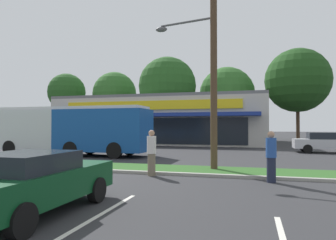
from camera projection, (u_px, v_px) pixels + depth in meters
grass_median at (88, 166)px, 14.59m from camera, size 56.00×2.20×0.12m
curb_lip at (74, 169)px, 13.42m from camera, size 56.00×0.24×0.12m
parking_stripe_3 at (90, 221)px, 6.32m from camera, size 0.12×4.80×0.01m
storefront_building at (163, 120)px, 35.59m from camera, size 23.06×11.44×5.28m
tree_far_left at (67, 92)px, 50.72m from camera, size 6.13×6.13×10.71m
tree_left at (115, 94)px, 48.86m from camera, size 6.94×6.94×10.63m
tree_mid_left at (167, 86)px, 42.91m from camera, size 8.08×8.08×11.69m
tree_mid at (227, 95)px, 43.97m from camera, size 7.89×7.89×10.48m
tree_mid_right at (298, 80)px, 39.51m from camera, size 8.24×8.24×12.03m
utility_pole at (210, 57)px, 13.45m from camera, size 3.13×2.38×9.36m
city_bus at (70, 129)px, 20.71m from camera, size 11.12×2.73×3.25m
car_0 at (32, 182)px, 6.78m from camera, size 1.92×4.31×1.39m
car_1 at (326, 142)px, 22.56m from camera, size 4.55×1.93×1.51m
car_2 at (56, 139)px, 28.93m from camera, size 4.27×1.92×1.50m
pedestrian_near_bench at (271, 157)px, 10.66m from camera, size 0.36×0.36×1.79m
pedestrian_far at (152, 153)px, 12.09m from camera, size 0.37×0.37×1.81m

